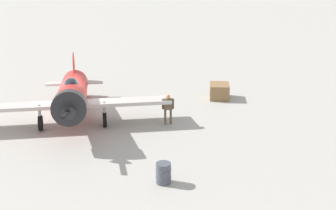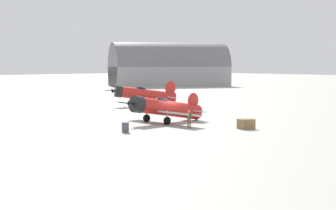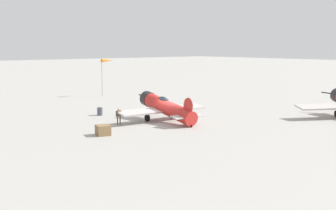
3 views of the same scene
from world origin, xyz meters
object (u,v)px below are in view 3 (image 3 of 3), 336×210
at_px(equipment_crate, 103,130).
at_px(fuel_drum, 100,111).
at_px(windsock_mast, 107,62).
at_px(airplane_foreground, 165,107).
at_px(ground_crew_mechanic, 119,115).

height_order(equipment_crate, fuel_drum, fuel_drum).
relative_size(fuel_drum, windsock_mast, 0.15).
xyz_separation_m(fuel_drum, windsock_mast, (-11.32, -16.37, 5.03)).
height_order(airplane_foreground, ground_crew_mechanic, airplane_foreground).
height_order(fuel_drum, windsock_mast, windsock_mast).
xyz_separation_m(ground_crew_mechanic, windsock_mast, (-12.92, -22.75, 4.46)).
distance_m(airplane_foreground, windsock_mast, 25.83).
height_order(ground_crew_mechanic, equipment_crate, ground_crew_mechanic).
relative_size(ground_crew_mechanic, windsock_mast, 0.28).
xyz_separation_m(equipment_crate, fuel_drum, (-5.60, -9.84, 0.00)).
xyz_separation_m(ground_crew_mechanic, equipment_crate, (4.00, 3.46, -0.57)).
relative_size(equipment_crate, fuel_drum, 1.70).
bearing_deg(airplane_foreground, fuel_drum, 27.62).
height_order(ground_crew_mechanic, fuel_drum, ground_crew_mechanic).
bearing_deg(windsock_mast, airplane_foreground, 71.85).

